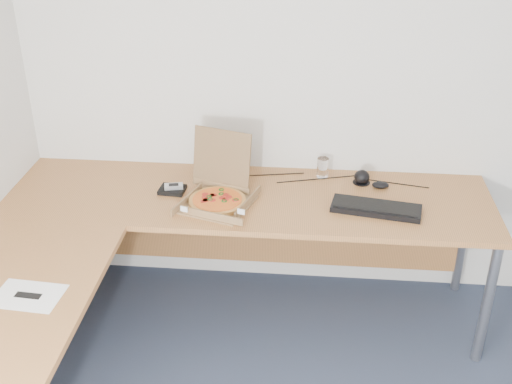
# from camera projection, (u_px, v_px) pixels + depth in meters

# --- Properties ---
(room_shell) EXTENTS (3.50, 3.50, 2.50)m
(room_shell) POSITION_uv_depth(u_px,v_px,m) (374.00, 279.00, 1.81)
(room_shell) COLOR silver
(room_shell) RESTS_ON ground
(desk) EXTENTS (2.50, 2.20, 0.73)m
(desk) POSITION_uv_depth(u_px,v_px,m) (170.00, 242.00, 2.99)
(desk) COLOR #B1713B
(desk) RESTS_ON ground
(pizza_box) EXTENTS (0.32, 0.37, 0.32)m
(pizza_box) POSITION_uv_depth(u_px,v_px,m) (218.00, 196.00, 3.24)
(pizza_box) COLOR olive
(pizza_box) RESTS_ON desk
(drinking_glass) EXTENTS (0.06, 0.06, 0.11)m
(drinking_glass) POSITION_uv_depth(u_px,v_px,m) (323.00, 168.00, 3.49)
(drinking_glass) COLOR white
(drinking_glass) RESTS_ON desk
(keyboard) EXTENTS (0.46, 0.23, 0.03)m
(keyboard) POSITION_uv_depth(u_px,v_px,m) (376.00, 208.00, 3.18)
(keyboard) COLOR black
(keyboard) RESTS_ON desk
(mouse) EXTENTS (0.10, 0.08, 0.03)m
(mouse) POSITION_uv_depth(u_px,v_px,m) (380.00, 185.00, 3.39)
(mouse) COLOR black
(mouse) RESTS_ON desk
(wallet) EXTENTS (0.14, 0.12, 0.02)m
(wallet) POSITION_uv_depth(u_px,v_px,m) (172.00, 190.00, 3.36)
(wallet) COLOR black
(wallet) RESTS_ON desk
(phone) EXTENTS (0.10, 0.07, 0.02)m
(phone) POSITION_uv_depth(u_px,v_px,m) (174.00, 186.00, 3.35)
(phone) COLOR #B2B5BA
(phone) RESTS_ON wallet
(paper_sheet) EXTENTS (0.29, 0.21, 0.00)m
(paper_sheet) POSITION_uv_depth(u_px,v_px,m) (28.00, 296.00, 2.59)
(paper_sheet) COLOR white
(paper_sheet) RESTS_ON desk
(dome_speaker) EXTENTS (0.09, 0.09, 0.08)m
(dome_speaker) POSITION_uv_depth(u_px,v_px,m) (362.00, 176.00, 3.43)
(dome_speaker) COLOR black
(dome_speaker) RESTS_ON desk
(cable_bundle) EXTENTS (0.53, 0.11, 0.01)m
(cable_bundle) POSITION_uv_depth(u_px,v_px,m) (320.00, 179.00, 3.49)
(cable_bundle) COLOR black
(cable_bundle) RESTS_ON desk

